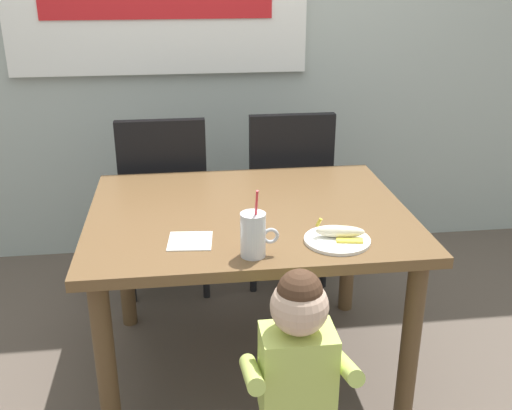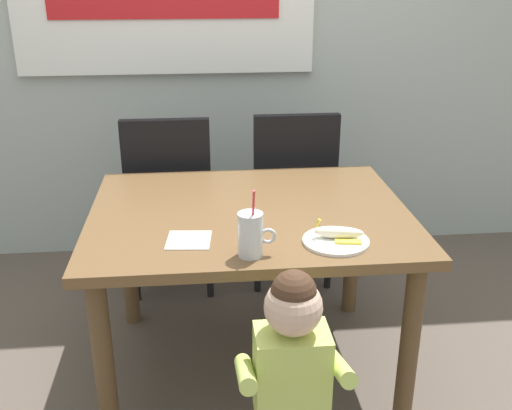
% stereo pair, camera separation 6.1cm
% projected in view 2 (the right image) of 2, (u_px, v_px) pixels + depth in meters
% --- Properties ---
extents(ground_plane, '(24.00, 24.00, 0.00)m').
position_uv_depth(ground_plane, '(250.00, 365.00, 2.61)').
color(ground_plane, brown).
extents(dining_table, '(1.24, 0.98, 0.74)m').
position_uv_depth(dining_table, '(250.00, 233.00, 2.37)').
color(dining_table, brown).
rests_on(dining_table, ground).
extents(dining_chair_left, '(0.44, 0.44, 0.96)m').
position_uv_depth(dining_chair_left, '(170.00, 194.00, 3.03)').
color(dining_chair_left, black).
rests_on(dining_chair_left, ground).
extents(dining_chair_right, '(0.44, 0.44, 0.96)m').
position_uv_depth(dining_chair_right, '(292.00, 188.00, 3.12)').
color(dining_chair_right, black).
rests_on(dining_chair_right, ground).
extents(toddler_standing, '(0.33, 0.24, 0.84)m').
position_uv_depth(toddler_standing, '(292.00, 365.00, 1.77)').
color(toddler_standing, '#3F4760').
rests_on(toddler_standing, ground).
extents(milk_cup, '(0.13, 0.09, 0.25)m').
position_uv_depth(milk_cup, '(251.00, 237.00, 1.94)').
color(milk_cup, silver).
rests_on(milk_cup, dining_table).
extents(snack_plate, '(0.23, 0.23, 0.01)m').
position_uv_depth(snack_plate, '(336.00, 241.00, 2.05)').
color(snack_plate, white).
rests_on(snack_plate, dining_table).
extents(peeled_banana, '(0.18, 0.12, 0.07)m').
position_uv_depth(peeled_banana, '(340.00, 233.00, 2.06)').
color(peeled_banana, '#F4EAC6').
rests_on(peeled_banana, snack_plate).
extents(paper_napkin, '(0.16, 0.16, 0.00)m').
position_uv_depth(paper_napkin, '(189.00, 240.00, 2.07)').
color(paper_napkin, white).
rests_on(paper_napkin, dining_table).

